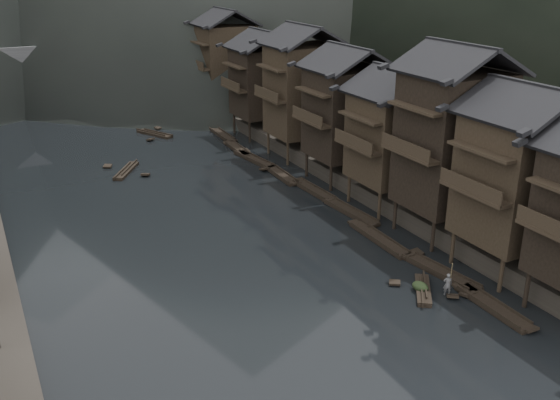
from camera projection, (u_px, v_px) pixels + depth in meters
water at (291, 319)px, 39.21m from camera, size 300.00×300.00×0.00m
right_bank at (378, 113)px, 86.85m from camera, size 40.00×200.00×1.80m
stilt_houses at (356, 97)px, 59.47m from camera, size 9.00×67.60×15.56m
moored_sampans at (294, 181)px, 62.55m from camera, size 3.02×61.32×0.47m
midriver_boats at (142, 150)px, 72.59m from camera, size 10.59×18.66×0.45m
stone_bridge at (75, 67)px, 97.07m from camera, size 40.00×6.00×9.00m
hero_sampan at (423, 289)px, 42.27m from camera, size 3.26×4.10×0.43m
cargo_heap at (421, 282)px, 42.17m from camera, size 0.99×1.30×0.59m
boatman at (448, 281)px, 41.23m from camera, size 0.69×0.62×1.60m
bamboo_pole at (454, 245)px, 40.37m from camera, size 1.66×1.77×3.55m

